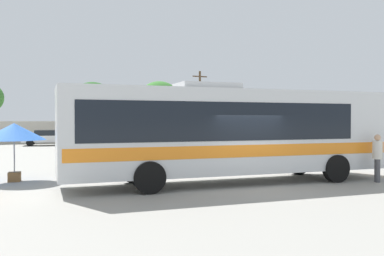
% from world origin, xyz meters
% --- Properties ---
extents(ground_plane, '(300.00, 300.00, 0.00)m').
position_xyz_m(ground_plane, '(0.00, 10.00, 0.00)').
color(ground_plane, gray).
extents(perimeter_wall, '(80.00, 0.30, 2.23)m').
position_xyz_m(perimeter_wall, '(0.00, 29.87, 1.11)').
color(perimeter_wall, '#B2AD9E').
rests_on(perimeter_wall, ground_plane).
extents(coach_bus_silver_orange, '(12.54, 4.14, 3.66)m').
position_xyz_m(coach_bus_silver_orange, '(-0.46, 0.92, 1.95)').
color(coach_bus_silver_orange, silver).
rests_on(coach_bus_silver_orange, ground_plane).
extents(attendant_by_bus_door, '(0.47, 0.47, 1.80)m').
position_xyz_m(attendant_by_bus_door, '(5.15, -0.07, 1.02)').
color(attendant_by_bus_door, '#4C4C51').
rests_on(attendant_by_bus_door, ground_plane).
extents(vendor_umbrella_near_gate_blue, '(2.33, 2.33, 2.22)m').
position_xyz_m(vendor_umbrella_near_gate_blue, '(-8.22, 3.01, 1.87)').
color(vendor_umbrella_near_gate_blue, gray).
rests_on(vendor_umbrella_near_gate_blue, ground_plane).
extents(parked_car_leftmost_white, '(4.12, 2.20, 1.42)m').
position_xyz_m(parked_car_leftmost_white, '(-10.05, 26.41, 0.76)').
color(parked_car_leftmost_white, silver).
rests_on(parked_car_leftmost_white, ground_plane).
extents(parked_car_second_red, '(4.64, 2.12, 1.41)m').
position_xyz_m(parked_car_second_red, '(-4.24, 26.48, 0.76)').
color(parked_car_second_red, red).
rests_on(parked_car_second_red, ground_plane).
extents(parked_car_third_maroon, '(4.55, 2.09, 1.51)m').
position_xyz_m(parked_car_third_maroon, '(1.10, 26.03, 0.80)').
color(parked_car_third_maroon, maroon).
rests_on(parked_car_third_maroon, ground_plane).
extents(utility_pole_near, '(1.77, 0.58, 7.86)m').
position_xyz_m(utility_pole_near, '(5.83, 31.64, 4.11)').
color(utility_pole_near, '#4C3823').
rests_on(utility_pole_near, ground_plane).
extents(roadside_tree_midleft, '(5.19, 5.19, 6.79)m').
position_xyz_m(roadside_tree_midleft, '(-6.03, 35.97, 4.58)').
color(roadside_tree_midleft, brown).
rests_on(roadside_tree_midleft, ground_plane).
extents(roadside_tree_midright, '(4.70, 4.70, 6.81)m').
position_xyz_m(roadside_tree_midright, '(1.49, 33.50, 4.80)').
color(roadside_tree_midright, brown).
rests_on(roadside_tree_midright, ground_plane).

